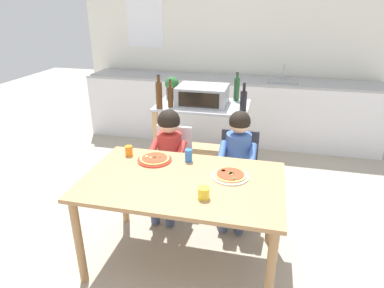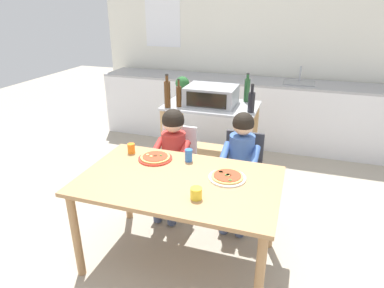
% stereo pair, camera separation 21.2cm
% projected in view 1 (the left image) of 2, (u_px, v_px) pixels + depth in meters
% --- Properties ---
extents(ground_plane, '(11.94, 11.94, 0.00)m').
position_uv_depth(ground_plane, '(210.00, 185.00, 3.74)').
color(ground_plane, '#A89E8C').
extents(back_wall_tiled, '(4.57, 0.13, 2.70)m').
position_uv_depth(back_wall_tiled, '(235.00, 42.00, 4.87)').
color(back_wall_tiled, white).
rests_on(back_wall_tiled, ground).
extents(kitchen_counter, '(4.11, 0.60, 1.10)m').
position_uv_depth(kitchen_counter, '(229.00, 109.00, 4.85)').
color(kitchen_counter, silver).
rests_on(kitchen_counter, ground).
extents(kitchen_island_cart, '(0.98, 0.61, 0.89)m').
position_uv_depth(kitchen_island_cart, '(202.00, 130.00, 3.68)').
color(kitchen_island_cart, '#B7BABF').
rests_on(kitchen_island_cart, ground).
extents(toaster_oven, '(0.52, 0.41, 0.20)m').
position_uv_depth(toaster_oven, '(202.00, 95.00, 3.52)').
color(toaster_oven, '#999BA0').
rests_on(toaster_oven, kitchen_island_cart).
extents(bottle_slim_sauce, '(0.07, 0.07, 0.28)m').
position_uv_depth(bottle_slim_sauce, '(243.00, 100.00, 3.31)').
color(bottle_slim_sauce, black).
rests_on(bottle_slim_sauce, kitchen_island_cart).
extents(bottle_brown_beer, '(0.06, 0.06, 0.29)m').
position_uv_depth(bottle_brown_beer, '(170.00, 96.00, 3.42)').
color(bottle_brown_beer, '#4C2D14').
rests_on(bottle_brown_beer, kitchen_island_cart).
extents(bottle_dark_olive_oil, '(0.07, 0.07, 0.34)m').
position_uv_depth(bottle_dark_olive_oil, '(159.00, 94.00, 3.37)').
color(bottle_dark_olive_oil, '#4C2D14').
rests_on(bottle_dark_olive_oil, kitchen_island_cart).
extents(bottle_tall_green_wine, '(0.06, 0.06, 0.31)m').
position_uv_depth(bottle_tall_green_wine, '(237.00, 88.00, 3.65)').
color(bottle_tall_green_wine, '#1E4723').
rests_on(bottle_tall_green_wine, kitchen_island_cart).
extents(potted_herb_plant, '(0.16, 0.16, 0.24)m').
position_uv_depth(potted_herb_plant, '(172.00, 87.00, 3.74)').
color(potted_herb_plant, '#4C4C51').
rests_on(potted_herb_plant, kitchen_island_cart).
extents(dining_table, '(1.43, 0.88, 0.73)m').
position_uv_depth(dining_table, '(183.00, 190.00, 2.42)').
color(dining_table, '#AD7F51').
rests_on(dining_table, ground).
extents(dining_chair_left, '(0.36, 0.36, 0.81)m').
position_uv_depth(dining_chair_left, '(172.00, 163.00, 3.19)').
color(dining_chair_left, silver).
rests_on(dining_chair_left, ground).
extents(dining_chair_right, '(0.36, 0.36, 0.81)m').
position_uv_depth(dining_chair_right, '(238.00, 168.00, 3.09)').
color(dining_chair_right, '#333338').
rests_on(dining_chair_right, ground).
extents(child_in_red_shirt, '(0.32, 0.42, 1.01)m').
position_uv_depth(child_in_red_shirt, '(168.00, 150.00, 3.01)').
color(child_in_red_shirt, '#424C6B').
rests_on(child_in_red_shirt, ground).
extents(child_in_blue_striped_shirt, '(0.32, 0.42, 1.03)m').
position_uv_depth(child_in_blue_striped_shirt, '(237.00, 156.00, 2.91)').
color(child_in_blue_striped_shirt, '#424C6B').
rests_on(child_in_blue_striped_shirt, ground).
extents(pizza_plate_red_rimmed, '(0.27, 0.27, 0.03)m').
position_uv_depth(pizza_plate_red_rimmed, '(155.00, 159.00, 2.66)').
color(pizza_plate_red_rimmed, red).
rests_on(pizza_plate_red_rimmed, dining_table).
extents(pizza_plate_white, '(0.27, 0.27, 0.03)m').
position_uv_depth(pizza_plate_white, '(230.00, 175.00, 2.42)').
color(pizza_plate_white, white).
rests_on(pizza_plate_white, dining_table).
extents(drinking_cup_yellow, '(0.08, 0.08, 0.08)m').
position_uv_depth(drinking_cup_yellow, '(204.00, 193.00, 2.15)').
color(drinking_cup_yellow, yellow).
rests_on(drinking_cup_yellow, dining_table).
extents(drinking_cup_blue, '(0.06, 0.06, 0.10)m').
position_uv_depth(drinking_cup_blue, '(189.00, 155.00, 2.64)').
color(drinking_cup_blue, blue).
rests_on(drinking_cup_blue, dining_table).
extents(drinking_cup_orange, '(0.06, 0.06, 0.08)m').
position_uv_depth(drinking_cup_orange, '(129.00, 151.00, 2.74)').
color(drinking_cup_orange, orange).
rests_on(drinking_cup_orange, dining_table).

